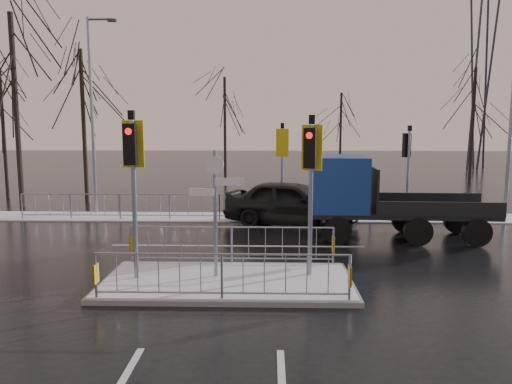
{
  "coord_description": "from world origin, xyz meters",
  "views": [
    {
      "loc": [
        1.01,
        -11.57,
        3.85
      ],
      "look_at": [
        0.6,
        3.29,
        1.8
      ],
      "focal_mm": 35.0,
      "sensor_mm": 36.0,
      "label": 1
    }
  ],
  "objects_px": {
    "traffic_island": "(227,269)",
    "street_lamp_left": "(93,108)",
    "car_far_lane": "(292,203)",
    "flatbed_truck": "(364,195)"
  },
  "relations": [
    {
      "from": "car_far_lane",
      "to": "flatbed_truck",
      "type": "bearing_deg",
      "value": -112.02
    },
    {
      "from": "flatbed_truck",
      "to": "street_lamp_left",
      "type": "xyz_separation_m",
      "value": [
        -10.6,
        4.44,
        3.02
      ]
    },
    {
      "from": "flatbed_truck",
      "to": "street_lamp_left",
      "type": "distance_m",
      "value": 11.88
    },
    {
      "from": "traffic_island",
      "to": "flatbed_truck",
      "type": "relative_size",
      "value": 0.99
    },
    {
      "from": "flatbed_truck",
      "to": "street_lamp_left",
      "type": "relative_size",
      "value": 0.74
    },
    {
      "from": "traffic_island",
      "to": "street_lamp_left",
      "type": "bearing_deg",
      "value": 124.07
    },
    {
      "from": "car_far_lane",
      "to": "flatbed_truck",
      "type": "relative_size",
      "value": 0.84
    },
    {
      "from": "traffic_island",
      "to": "flatbed_truck",
      "type": "height_order",
      "value": "traffic_island"
    },
    {
      "from": "street_lamp_left",
      "to": "car_far_lane",
      "type": "bearing_deg",
      "value": -16.56
    },
    {
      "from": "traffic_island",
      "to": "street_lamp_left",
      "type": "relative_size",
      "value": 0.73
    }
  ]
}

